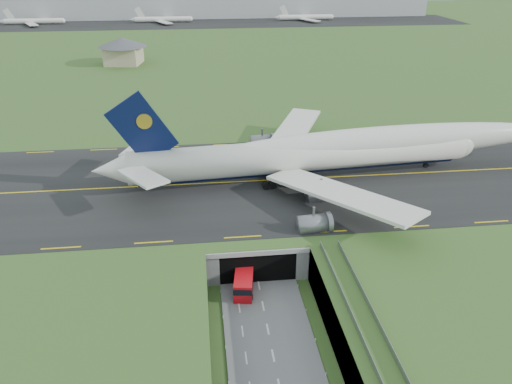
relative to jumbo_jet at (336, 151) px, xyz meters
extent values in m
plane|color=#3C6327|center=(-18.52, -33.71, -11.40)|extent=(900.00, 900.00, 0.00)
cube|color=gray|center=(-18.52, -33.71, -8.40)|extent=(800.00, 800.00, 6.00)
cube|color=slate|center=(-18.52, -41.21, -11.30)|extent=(12.00, 75.00, 0.20)
cube|color=black|center=(-18.52, -0.71, -5.31)|extent=(800.00, 44.00, 0.18)
cube|color=gray|center=(-18.52, -14.71, -5.90)|extent=(16.00, 22.00, 1.00)
cube|color=gray|center=(-25.52, -14.71, -8.40)|extent=(2.00, 22.00, 6.00)
cube|color=gray|center=(-11.52, -14.71, -8.40)|extent=(2.00, 22.00, 6.00)
cube|color=black|center=(-18.52, -19.71, -8.90)|extent=(12.00, 12.00, 5.00)
cube|color=#A8A8A3|center=(-18.52, -25.76, -5.80)|extent=(17.00, 0.50, 0.80)
cube|color=#A8A8A3|center=(-7.52, -52.21, -5.60)|extent=(3.00, 53.00, 0.50)
cube|color=gray|center=(-8.92, -52.21, -4.85)|extent=(0.06, 53.00, 1.00)
cube|color=gray|center=(-6.12, -52.21, -4.85)|extent=(0.06, 53.00, 1.00)
cylinder|color=#A8A8A3|center=(-7.52, -49.71, -8.60)|extent=(0.90, 0.90, 5.60)
cylinder|color=#A8A8A3|center=(-7.52, -37.71, -8.60)|extent=(0.90, 0.90, 5.60)
cylinder|color=silver|center=(-6.63, -0.56, -0.28)|extent=(67.43, 11.94, 6.32)
sphere|color=silver|center=(26.82, 2.26, -0.28)|extent=(6.69, 6.69, 6.19)
cone|color=silver|center=(-43.03, -3.63, -0.28)|extent=(7.39, 6.56, 6.00)
ellipsoid|color=silver|center=(11.43, 0.96, 1.14)|extent=(71.99, 11.82, 6.64)
ellipsoid|color=black|center=(25.84, 2.18, 0.51)|extent=(4.64, 3.13, 2.21)
cylinder|color=#081033|center=(-6.63, -0.56, -2.75)|extent=(63.78, 8.00, 2.65)
cube|color=silver|center=(-5.99, 15.35, -1.27)|extent=(18.84, 29.72, 2.66)
cube|color=silver|center=(-37.75, 4.25, 1.20)|extent=(8.36, 11.74, 1.01)
cube|color=silver|center=(-3.34, -16.14, -1.27)|extent=(22.57, 28.24, 2.66)
cube|color=silver|center=(-36.51, -10.51, 1.20)|extent=(9.63, 11.54, 1.01)
cube|color=#081033|center=(-36.64, -3.09, 7.12)|extent=(12.56, 1.65, 13.97)
cylinder|color=gold|center=(-36.15, -3.05, 8.60)|extent=(2.81, 0.92, 2.76)
cylinder|color=slate|center=(-6.71, 8.85, -4.33)|extent=(5.39, 3.68, 3.26)
cylinder|color=slate|center=(-12.23, 18.79, -4.33)|extent=(5.39, 3.68, 3.26)
cylinder|color=slate|center=(-5.13, -9.85, -4.33)|extent=(5.39, 3.68, 3.26)
cylinder|color=slate|center=(-8.91, -20.57, -4.33)|extent=(5.39, 3.68, 3.26)
cylinder|color=black|center=(20.13, 1.70, -4.68)|extent=(1.12, 0.58, 1.09)
cube|color=black|center=(-11.06, -0.93, -4.53)|extent=(6.48, 7.38, 1.38)
cube|color=red|center=(-20.91, -27.28, -9.73)|extent=(3.81, 7.67, 2.94)
cube|color=black|center=(-20.91, -27.28, -9.14)|extent=(3.88, 7.78, 0.98)
cube|color=black|center=(-20.91, -27.28, -10.95)|extent=(3.54, 7.16, 0.49)
cylinder|color=black|center=(-22.53, -29.51, -10.86)|extent=(0.47, 0.92, 0.88)
cylinder|color=black|center=(-21.80, -24.66, -10.86)|extent=(0.47, 0.92, 0.88)
cylinder|color=black|center=(-20.02, -29.89, -10.86)|extent=(0.47, 0.92, 0.88)
cylinder|color=black|center=(-19.28, -25.04, -10.86)|extent=(0.47, 0.92, 0.88)
cube|color=tan|center=(-55.12, 116.75, -1.95)|extent=(14.70, 14.70, 6.90)
cone|color=#4C4C51|center=(-55.12, 116.75, 3.23)|extent=(21.56, 21.56, 3.45)
cube|color=#B2B2B2|center=(-18.52, 266.29, 2.10)|extent=(300.00, 22.00, 15.00)
cube|color=black|center=(-18.52, 236.29, -5.26)|extent=(320.00, 50.00, 0.08)
cylinder|color=silver|center=(-123.42, 241.29, -3.22)|extent=(34.00, 3.20, 3.20)
cylinder|color=silver|center=(-46.02, 241.29, -3.22)|extent=(34.00, 3.20, 3.20)
cylinder|color=silver|center=(44.43, 241.29, -3.22)|extent=(34.00, 3.20, 3.20)
ellipsoid|color=slate|center=(101.48, 396.29, -15.40)|extent=(260.00, 91.00, 44.00)
camera|label=1|loc=(-26.37, -89.64, 35.94)|focal=35.00mm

